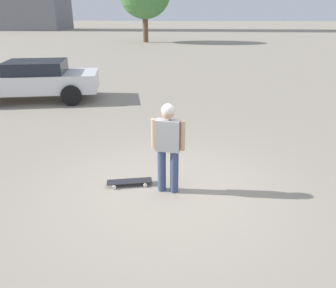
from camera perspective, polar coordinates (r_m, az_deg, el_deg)
The scene contains 4 objects.
ground_plane at distance 6.05m, azimuth 0.00°, elevation -8.10°, with size 220.00×220.00×0.00m, color gray.
person at distance 5.63m, azimuth 0.00°, elevation 0.28°, with size 0.59×0.27×1.64m.
skateboard at distance 6.24m, azimuth -6.71°, elevation -6.54°, with size 0.87×0.39×0.09m.
car_parked_near at distance 12.94m, azimuth -22.18°, elevation 10.37°, with size 4.73×2.64×1.41m.
Camera 1 is at (0.29, -5.22, 3.05)m, focal length 35.00 mm.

